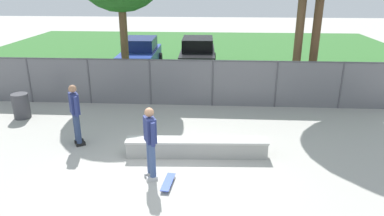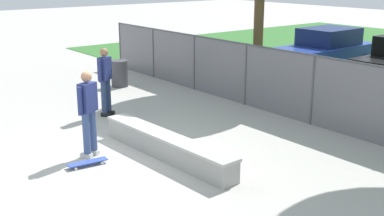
% 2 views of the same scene
% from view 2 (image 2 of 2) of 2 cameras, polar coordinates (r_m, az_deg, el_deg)
% --- Properties ---
extents(ground_plane, '(80.00, 80.00, 0.00)m').
position_cam_2_polar(ground_plane, '(10.40, -9.96, -5.66)').
color(ground_plane, '#ADAAA3').
extents(concrete_ledge, '(3.86, 0.66, 0.49)m').
position_cam_2_polar(concrete_ledge, '(10.14, -2.99, -4.48)').
color(concrete_ledge, '#999993').
rests_on(concrete_ledge, ground).
extents(skateboarder, '(0.40, 0.55, 1.82)m').
position_cam_2_polar(skateboarder, '(10.18, -12.04, -0.25)').
color(skateboarder, beige).
rests_on(skateboarder, ground).
extents(skateboard, '(0.28, 0.82, 0.09)m').
position_cam_2_polar(skateboard, '(9.99, -12.13, -6.24)').
color(skateboard, '#334CB2').
rests_on(skateboard, ground).
extents(chainlink_fence, '(16.71, 0.07, 1.78)m').
position_cam_2_polar(chainlink_fence, '(13.20, 9.92, 3.37)').
color(chainlink_fence, '#4C4C51').
rests_on(chainlink_fence, ground).
extents(car_blue, '(2.09, 4.24, 1.66)m').
position_cam_2_polar(car_blue, '(19.34, 15.45, 6.58)').
color(car_blue, '#233D9E').
rests_on(car_blue, ground).
extents(bystander, '(0.42, 0.52, 1.82)m').
position_cam_2_polar(bystander, '(13.06, -10.12, 3.40)').
color(bystander, black).
rests_on(bystander, ground).
extents(trash_bin, '(0.56, 0.56, 0.88)m').
position_cam_2_polar(trash_bin, '(16.46, -8.48, 4.02)').
color(trash_bin, '#3F3F44').
rests_on(trash_bin, ground).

